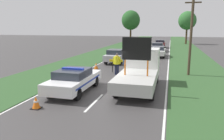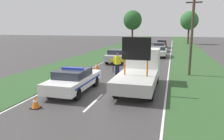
% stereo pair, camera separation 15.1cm
% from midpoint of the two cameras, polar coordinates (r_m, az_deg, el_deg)
% --- Properties ---
extents(ground_plane, '(160.00, 160.00, 0.00)m').
position_cam_midpoint_polar(ground_plane, '(13.66, -1.53, -5.17)').
color(ground_plane, '#3D3A3A').
extents(lane_markings, '(7.25, 71.98, 0.01)m').
position_cam_midpoint_polar(lane_markings, '(31.41, 8.03, 4.03)').
color(lane_markings, silver).
rests_on(lane_markings, ground).
extents(grass_verge_left, '(4.96, 120.00, 0.03)m').
position_cam_midpoint_polar(grass_verge_left, '(34.25, -1.94, 4.74)').
color(grass_verge_left, '#2D5128').
rests_on(grass_verge_left, ground).
extents(grass_verge_right, '(4.96, 120.00, 0.03)m').
position_cam_midpoint_polar(grass_verge_right, '(32.88, 19.11, 3.86)').
color(grass_verge_right, '#2D5128').
rests_on(grass_verge_right, ground).
extents(police_car, '(1.92, 4.76, 1.49)m').
position_cam_midpoint_polar(police_car, '(13.33, -10.20, -2.52)').
color(police_car, white).
rests_on(police_car, ground).
extents(work_truck, '(2.23, 5.98, 3.29)m').
position_cam_midpoint_polar(work_truck, '(14.20, 7.00, 0.10)').
color(work_truck, white).
rests_on(work_truck, ground).
extents(road_barrier, '(2.58, 0.08, 1.12)m').
position_cam_midpoint_polar(road_barrier, '(18.53, 2.98, 2.08)').
color(road_barrier, black).
rests_on(road_barrier, ground).
extents(police_officer, '(0.63, 0.40, 1.76)m').
position_cam_midpoint_polar(police_officer, '(17.73, 1.02, 2.09)').
color(police_officer, '#191E38').
rests_on(police_officer, ground).
extents(pedestrian_civilian, '(0.60, 0.38, 1.66)m').
position_cam_midpoint_polar(pedestrian_civilian, '(17.77, 3.51, 1.85)').
color(pedestrian_civilian, '#232326').
rests_on(pedestrian_civilian, ground).
extents(traffic_cone_near_police, '(0.45, 0.45, 0.62)m').
position_cam_midpoint_polar(traffic_cone_near_police, '(11.17, -19.61, -7.97)').
color(traffic_cone_near_police, black).
rests_on(traffic_cone_near_police, ground).
extents(traffic_cone_centre_front, '(0.46, 0.46, 0.64)m').
position_cam_midpoint_polar(traffic_cone_centre_front, '(20.15, -4.39, 1.05)').
color(traffic_cone_centre_front, black).
rests_on(traffic_cone_centre_front, ground).
extents(queued_car_sedan_silver, '(1.79, 4.16, 1.45)m').
position_cam_midpoint_polar(queued_car_sedan_silver, '(23.90, 0.83, 3.75)').
color(queued_car_sedan_silver, '#B2B2B7').
rests_on(queued_car_sedan_silver, ground).
extents(queued_car_van_white, '(1.92, 4.35, 1.37)m').
position_cam_midpoint_polar(queued_car_van_white, '(29.32, 11.68, 4.84)').
color(queued_car_van_white, silver).
rests_on(queued_car_van_white, ground).
extents(queued_car_suv_grey, '(1.79, 4.35, 1.39)m').
position_cam_midpoint_polar(queued_car_suv_grey, '(35.83, 11.70, 5.95)').
color(queued_car_suv_grey, slate).
rests_on(queued_car_suv_grey, ground).
extents(queued_car_wagon_maroon, '(1.79, 3.98, 1.48)m').
position_cam_midpoint_polar(queued_car_wagon_maroon, '(42.21, 12.37, 6.72)').
color(queued_car_wagon_maroon, maroon).
rests_on(queued_car_wagon_maroon, ground).
extents(roadside_tree_near_left, '(3.94, 3.94, 7.35)m').
position_cam_midpoint_polar(roadside_tree_near_left, '(53.07, 18.99, 12.09)').
color(roadside_tree_near_left, '#42301E').
rests_on(roadside_tree_near_left, ground).
extents(roadside_tree_near_right, '(4.28, 4.28, 7.67)m').
position_cam_midpoint_polar(roadside_tree_near_right, '(52.45, 4.85, 12.82)').
color(roadside_tree_near_right, '#42301E').
rests_on(roadside_tree_near_right, ground).
extents(utility_pole, '(1.20, 0.20, 6.31)m').
position_cam_midpoint_polar(utility_pole, '(18.34, 19.73, 8.73)').
color(utility_pole, '#473828').
rests_on(utility_pole, ground).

